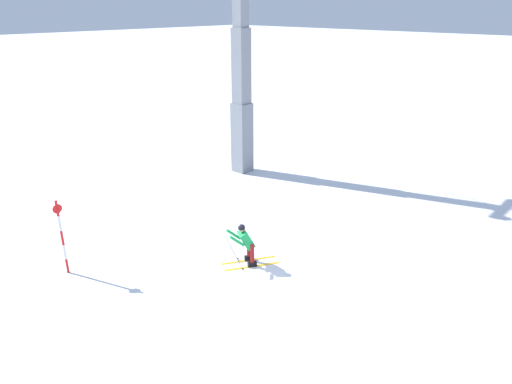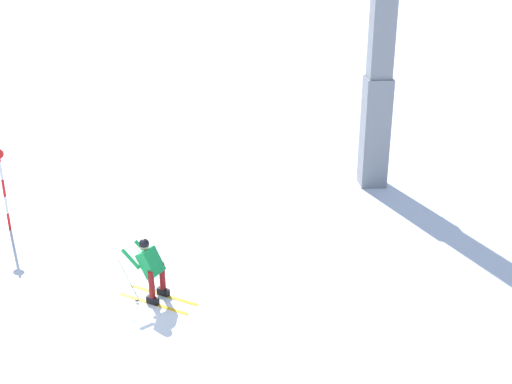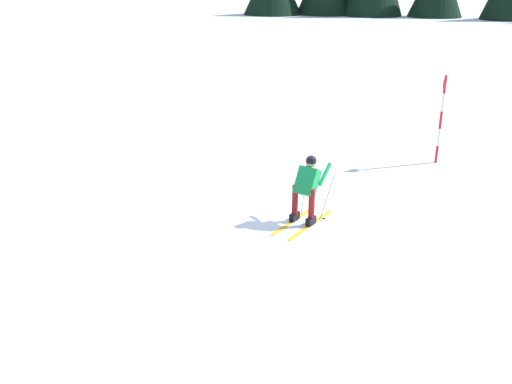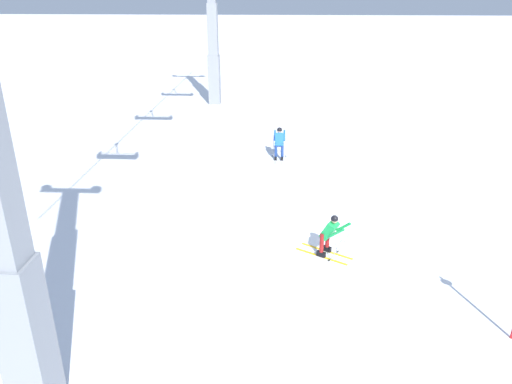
{
  "view_description": "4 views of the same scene",
  "coord_description": "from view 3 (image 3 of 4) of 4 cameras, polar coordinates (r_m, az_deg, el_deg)",
  "views": [
    {
      "loc": [
        8.2,
        -8.03,
        7.64
      ],
      "look_at": [
        -0.8,
        1.73,
        2.21
      ],
      "focal_mm": 32.29,
      "sensor_mm": 36.0,
      "label": 1
    },
    {
      "loc": [
        12.29,
        2.5,
        7.92
      ],
      "look_at": [
        0.02,
        3.27,
        2.73
      ],
      "focal_mm": 47.41,
      "sensor_mm": 36.0,
      "label": 2
    },
    {
      "loc": [
        -0.14,
        12.24,
        5.09
      ],
      "look_at": [
        0.39,
        2.67,
        1.28
      ],
      "focal_mm": 40.28,
      "sensor_mm": 36.0,
      "label": 3
    },
    {
      "loc": [
        -13.97,
        2.6,
        7.8
      ],
      "look_at": [
        -0.27,
        3.31,
        1.96
      ],
      "focal_mm": 34.31,
      "sensor_mm": 36.0,
      "label": 4
    }
  ],
  "objects": [
    {
      "name": "ground_plane",
      "position": [
        13.25,
        2.31,
        -0.91
      ],
      "size": [
        260.0,
        260.0,
        0.0
      ],
      "primitive_type": "plane",
      "color": "white"
    },
    {
      "name": "skier_carving_main",
      "position": [
        12.0,
        5.11,
        0.66
      ],
      "size": [
        1.35,
        1.78,
        1.53
      ],
      "color": "yellow",
      "rests_on": "ground_plane"
    },
    {
      "name": "trail_marker_pole",
      "position": [
        16.26,
        17.9,
        7.11
      ],
      "size": [
        0.07,
        0.28,
        2.4
      ],
      "color": "red",
      "rests_on": "ground_plane"
    }
  ]
}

